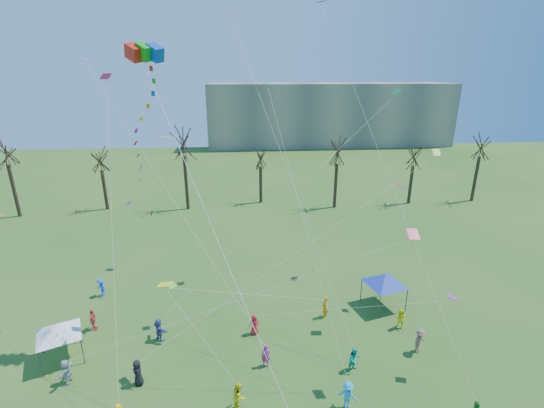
{
  "coord_description": "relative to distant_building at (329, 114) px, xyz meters",
  "views": [
    {
      "loc": [
        -0.2,
        -14.28,
        17.81
      ],
      "look_at": [
        1.36,
        5.0,
        11.0
      ],
      "focal_mm": 25.0,
      "sensor_mm": 36.0,
      "label": 1
    }
  ],
  "objects": [
    {
      "name": "bare_tree_row",
      "position": [
        -21.62,
        -46.96,
        -0.33
      ],
      "size": [
        67.92,
        8.33,
        11.45
      ],
      "color": "black",
      "rests_on": "ground"
    },
    {
      "name": "canopy_tent_white",
      "position": [
        -34.19,
        -75.19,
        -5.22
      ],
      "size": [
        3.27,
        3.27,
        2.69
      ],
      "color": "#3F3F44",
      "rests_on": "ground"
    },
    {
      "name": "small_kites_aloft",
      "position": [
        -20.67,
        -71.53,
        4.91
      ],
      "size": [
        28.14,
        19.68,
        32.21
      ],
      "color": "#FF9C0D",
      "rests_on": "ground"
    },
    {
      "name": "canopy_tent_blue",
      "position": [
        -11.28,
        -71.13,
        -5.08
      ],
      "size": [
        3.67,
        3.67,
        2.86
      ],
      "color": "#3F3F44",
      "rests_on": "ground"
    },
    {
      "name": "festival_crowd",
      "position": [
        -23.09,
        -76.51,
        -6.66
      ],
      "size": [
        25.77,
        15.23,
        1.81
      ],
      "color": "#E0441C",
      "rests_on": "ground"
    },
    {
      "name": "big_box_kite",
      "position": [
        -27.63,
        -74.07,
        6.56
      ],
      "size": [
        5.1,
        6.72,
        21.12
      ],
      "color": "red",
      "rests_on": "ground"
    },
    {
      "name": "distant_building",
      "position": [
        0.0,
        0.0,
        0.0
      ],
      "size": [
        60.0,
        14.0,
        15.0
      ],
      "primitive_type": "cube",
      "color": "gray",
      "rests_on": "ground"
    }
  ]
}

